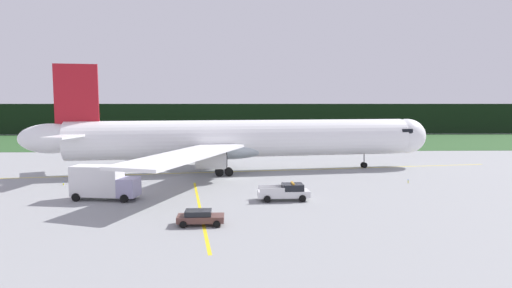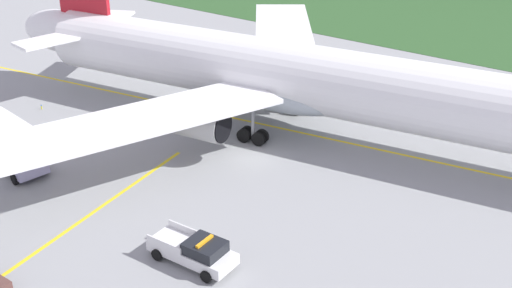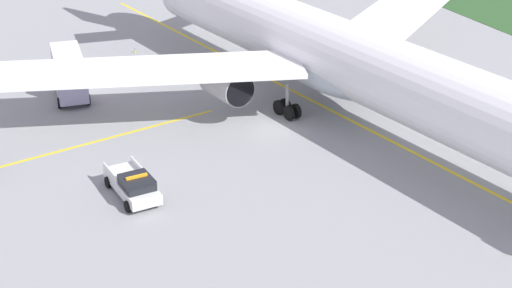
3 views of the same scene
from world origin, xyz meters
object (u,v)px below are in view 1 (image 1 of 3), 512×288
catering_truck (103,182)px  ops_pickup_truck (285,192)px  staff_car (200,217)px  airliner (240,140)px

catering_truck → ops_pickup_truck: bearing=-2.5°
catering_truck → staff_car: 15.32m
airliner → staff_car: (-3.29, -28.71, -4.23)m
ops_pickup_truck → staff_car: 12.38m
airliner → staff_car: bearing=-96.5°
ops_pickup_truck → catering_truck: 19.87m
airliner → ops_pickup_truck: (5.04, -19.54, -4.03)m
catering_truck → airliner: bearing=51.6°
airliner → catering_truck: (-14.79, -18.68, -2.99)m
staff_car → airliner: bearing=83.5°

